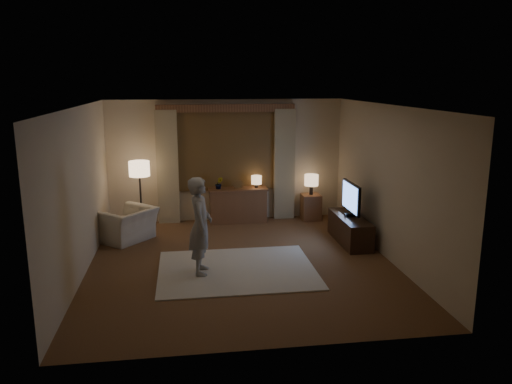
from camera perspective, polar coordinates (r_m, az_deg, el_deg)
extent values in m
cube|color=brown|center=(8.44, -1.68, -8.20)|extent=(5.00, 5.50, 0.02)
cube|color=silver|center=(7.89, -1.80, 9.87)|extent=(5.00, 5.50, 0.02)
cube|color=beige|center=(10.76, -3.41, 3.61)|extent=(5.00, 0.02, 2.60)
cube|color=beige|center=(5.42, 1.60, -5.59)|extent=(5.00, 0.02, 2.60)
cube|color=beige|center=(8.18, -19.50, -0.03)|extent=(0.02, 5.50, 2.60)
cube|color=beige|center=(8.70, 14.92, 1.01)|extent=(0.02, 5.50, 2.60)
cube|color=black|center=(10.69, -3.41, 4.91)|extent=(2.00, 0.01, 1.70)
cube|color=brown|center=(10.68, -3.41, 4.90)|extent=(2.08, 0.04, 1.78)
cube|color=tan|center=(10.64, -10.08, 2.78)|extent=(0.45, 0.12, 2.40)
cube|color=tan|center=(10.84, 3.25, 3.15)|extent=(0.45, 0.12, 2.40)
cube|color=brown|center=(10.55, -3.45, 9.55)|extent=(2.90, 0.14, 0.16)
cube|color=beige|center=(8.14, -2.20, -8.85)|extent=(2.50, 2.00, 0.02)
cube|color=brown|center=(10.72, -2.07, -1.60)|extent=(1.20, 0.40, 0.70)
cube|color=brown|center=(10.62, -2.09, 0.76)|extent=(0.16, 0.02, 0.20)
imported|color=#999999|center=(10.57, -4.24, 0.96)|extent=(0.17, 0.13, 0.30)
cylinder|color=black|center=(10.68, 0.05, 0.61)|extent=(0.08, 0.08, 0.12)
cylinder|color=#F0C290|center=(10.65, 0.05, 1.40)|extent=(0.22, 0.22, 0.18)
cylinder|color=black|center=(10.52, -12.86, -4.10)|extent=(0.30, 0.30, 0.03)
cylinder|color=black|center=(10.37, -13.00, -1.21)|extent=(0.04, 0.04, 1.12)
cylinder|color=#F0C290|center=(10.23, -13.20, 2.61)|extent=(0.41, 0.41, 0.30)
imported|color=beige|center=(9.80, -14.55, -3.63)|extent=(1.26, 1.27, 0.62)
cube|color=brown|center=(10.97, 6.28, -1.71)|extent=(0.40, 0.40, 0.56)
cylinder|color=black|center=(10.88, 6.32, 0.23)|extent=(0.08, 0.08, 0.20)
cylinder|color=#F0C290|center=(10.84, 6.35, 1.36)|extent=(0.30, 0.30, 0.24)
cube|color=black|center=(9.56, 10.68, -4.22)|extent=(0.45, 1.40, 0.50)
cube|color=black|center=(9.49, 10.75, -2.60)|extent=(0.22, 0.10, 0.06)
cube|color=black|center=(9.40, 10.83, -0.59)|extent=(0.05, 0.89, 0.55)
cube|color=#5B90F7|center=(9.39, 10.66, -0.60)|extent=(0.00, 0.83, 0.49)
imported|color=#A8A49B|center=(7.79, -6.38, -3.85)|extent=(0.41, 0.59, 1.54)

